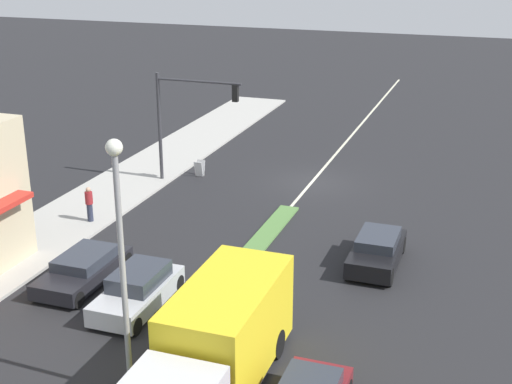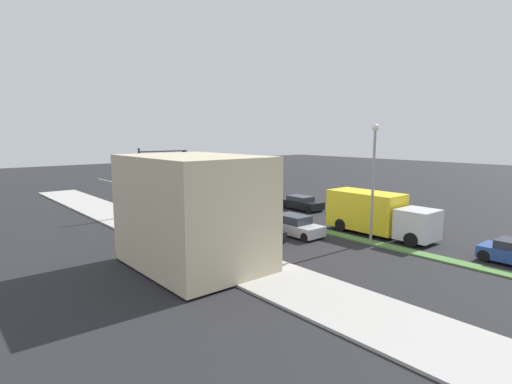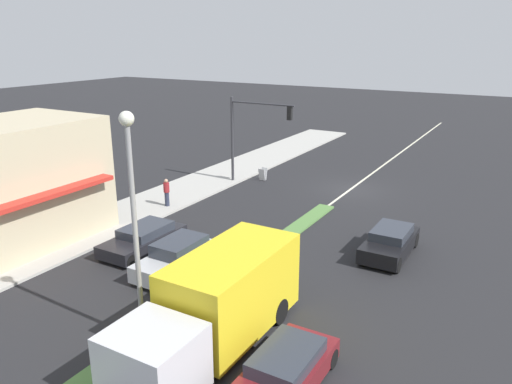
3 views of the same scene
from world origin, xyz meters
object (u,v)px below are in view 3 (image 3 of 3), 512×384
at_px(traffic_signal_main, 251,127).
at_px(pedestrian, 167,192).
at_px(warning_aframe_sign, 263,174).
at_px(sedan_silver, 178,257).
at_px(delivery_truck, 217,304).
at_px(suv_black, 390,242).
at_px(sedan_dark, 144,238).
at_px(street_lamp, 133,202).
at_px(sedan_maroon, 284,372).

relative_size(traffic_signal_main, pedestrian, 3.50).
xyz_separation_m(pedestrian, warning_aframe_sign, (-1.92, -7.81, -0.54)).
relative_size(traffic_signal_main, sedan_silver, 1.39).
relative_size(traffic_signal_main, delivery_truck, 0.75).
bearing_deg(pedestrian, warning_aframe_sign, -103.82).
bearing_deg(delivery_truck, suv_black, -106.25).
relative_size(traffic_signal_main, sedan_dark, 1.33).
relative_size(warning_aframe_sign, sedan_dark, 0.20).
xyz_separation_m(street_lamp, delivery_truck, (-2.20, -1.04, -3.31)).
relative_size(sedan_dark, sedan_maroon, 1.02).
xyz_separation_m(traffic_signal_main, pedestrian, (1.77, 6.46, -2.94)).
height_order(traffic_signal_main, pedestrian, traffic_signal_main).
bearing_deg(sedan_maroon, street_lamp, 2.24).
bearing_deg(delivery_truck, sedan_silver, -38.59).
distance_m(delivery_truck, suv_black, 10.04).
bearing_deg(delivery_truck, street_lamp, 25.23).
relative_size(delivery_truck, sedan_maroon, 1.82).
bearing_deg(street_lamp, pedestrian, -53.48).
bearing_deg(traffic_signal_main, sedan_maroon, 123.31).
relative_size(sedan_silver, sedan_maroon, 0.98).
height_order(delivery_truck, suv_black, delivery_truck).
bearing_deg(suv_black, sedan_maroon, 90.00).
bearing_deg(sedan_maroon, sedan_silver, -31.15).
distance_m(street_lamp, warning_aframe_sign, 19.90).
height_order(delivery_truck, sedan_maroon, delivery_truck).
relative_size(pedestrian, warning_aframe_sign, 1.91).
relative_size(street_lamp, suv_black, 1.85).
relative_size(sedan_silver, sedan_dark, 0.95).
xyz_separation_m(pedestrian, delivery_truck, (-10.10, 9.63, 0.51)).
bearing_deg(sedan_maroon, warning_aframe_sign, -59.01).
height_order(traffic_signal_main, suv_black, traffic_signal_main).
distance_m(traffic_signal_main, pedestrian, 7.31).
relative_size(street_lamp, sedan_silver, 1.83).
bearing_deg(sedan_silver, sedan_dark, -19.75).
height_order(delivery_truck, sedan_dark, delivery_truck).
bearing_deg(sedan_silver, suv_black, -139.74).
bearing_deg(sedan_silver, street_lamp, 115.81).
bearing_deg(pedestrian, delivery_truck, 136.36).
height_order(street_lamp, warning_aframe_sign, street_lamp).
bearing_deg(pedestrian, sedan_maroon, 140.93).
bearing_deg(warning_aframe_sign, suv_black, 144.51).
bearing_deg(sedan_dark, sedan_maroon, 151.82).
xyz_separation_m(delivery_truck, sedan_maroon, (-2.80, 0.84, -0.89)).
height_order(pedestrian, sedan_maroon, pedestrian).
distance_m(street_lamp, pedestrian, 13.81).
distance_m(warning_aframe_sign, delivery_truck, 19.29).
relative_size(street_lamp, pedestrian, 4.60).
distance_m(traffic_signal_main, warning_aframe_sign, 3.73).
xyz_separation_m(street_lamp, warning_aframe_sign, (5.98, -18.47, -4.35)).
relative_size(warning_aframe_sign, sedan_maroon, 0.20).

